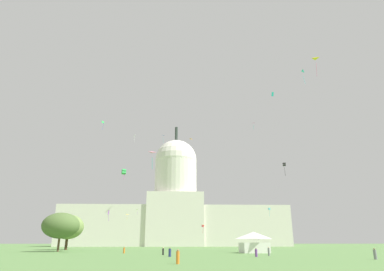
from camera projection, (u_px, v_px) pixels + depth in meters
name	position (u px, v px, depth m)	size (l,w,h in m)	color
capitol_building	(175.00, 211.00, 191.30)	(128.21, 27.89, 71.26)	silver
event_tent	(254.00, 242.00, 79.60)	(6.95, 6.28, 4.89)	white
tree_west_mid	(61.00, 226.00, 89.81)	(10.41, 8.72, 10.25)	brown
tree_west_near	(68.00, 227.00, 109.00)	(11.05, 10.97, 11.23)	#42301E
person_grey_near_tent	(269.00, 252.00, 63.52)	(0.52, 0.52, 1.66)	gray
person_black_back_left	(163.00, 251.00, 67.05)	(0.38, 0.38, 1.54)	black
person_grey_front_right	(375.00, 254.00, 50.71)	(0.62, 0.62, 1.67)	gray
person_orange_mid_right	(124.00, 250.00, 76.47)	(0.50, 0.50, 1.47)	orange
person_purple_lawn_far_left	(256.00, 253.00, 59.07)	(0.55, 0.55, 1.52)	#703D93
person_navy_edge_east	(170.00, 253.00, 59.54)	(0.65, 0.65, 1.59)	navy
person_orange_deep_crowd	(178.00, 257.00, 40.49)	(0.59, 0.59, 1.72)	orange
kite_cyan_low	(269.00, 209.00, 142.45)	(0.96, 0.94, 3.64)	#33BCDB
kite_green_mid	(124.00, 172.00, 83.52)	(1.30, 1.35, 2.64)	green
kite_pink_mid	(152.00, 156.00, 62.37)	(1.47, 1.06, 2.95)	pink
kite_blue_high	(164.00, 136.00, 177.42)	(1.30, 1.42, 4.06)	blue
kite_violet_low	(109.00, 214.00, 106.92)	(0.46, 0.63, 3.47)	purple
kite_lime_low	(138.00, 210.00, 162.55)	(1.52, 1.52, 2.20)	#8CD133
kite_orange_mid	(189.00, 140.00, 98.42)	(1.26, 1.35, 0.32)	orange
kite_black_mid	(284.00, 165.00, 92.47)	(0.76, 0.76, 3.74)	black
kite_magenta_high	(253.00, 124.00, 130.44)	(1.19, 1.03, 2.77)	#D1339E
kite_red_low	(203.00, 226.00, 159.19)	(1.29, 1.30, 3.96)	red
kite_yellow_high	(316.00, 63.00, 65.63)	(1.31, 1.04, 3.53)	yellow
kite_turquoise_high	(273.00, 94.00, 107.44)	(0.85, 0.96, 1.39)	teal
kite_white_high	(134.00, 136.00, 167.79)	(0.88, 0.65, 4.15)	white
kite_gold_low	(128.00, 216.00, 160.21)	(1.44, 1.21, 2.40)	gold
kite_cyan_high	(301.00, 73.00, 94.35)	(1.52, 1.85, 3.86)	#33BCDB
kite_green_high	(103.00, 123.00, 120.60)	(0.84, 1.01, 3.44)	green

